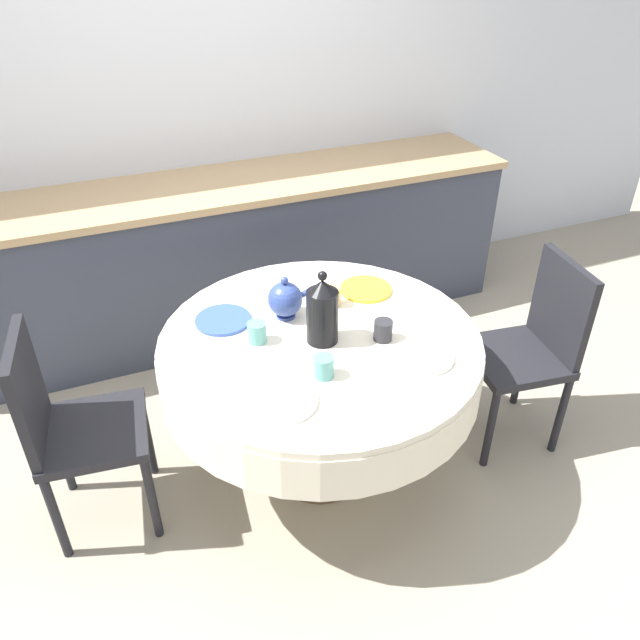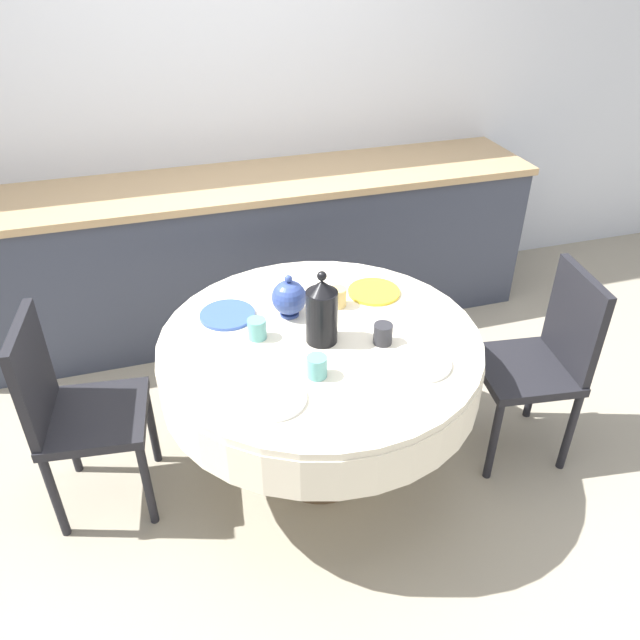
{
  "view_description": "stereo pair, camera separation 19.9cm",
  "coord_description": "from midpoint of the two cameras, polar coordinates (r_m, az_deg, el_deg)",
  "views": [
    {
      "loc": [
        -0.77,
        -1.86,
        2.13
      ],
      "look_at": [
        0.0,
        0.0,
        0.81
      ],
      "focal_mm": 35.0,
      "sensor_mm": 36.0,
      "label": 1
    },
    {
      "loc": [
        -0.59,
        -1.93,
        2.13
      ],
      "look_at": [
        0.0,
        0.0,
        0.81
      ],
      "focal_mm": 35.0,
      "sensor_mm": 36.0,
      "label": 2
    }
  ],
  "objects": [
    {
      "name": "chair_left",
      "position": [
        2.92,
        21.57,
        -3.16
      ],
      "size": [
        0.45,
        0.45,
        0.91
      ],
      "rotation": [
        0.0,
        0.0,
        1.44
      ],
      "color": "black",
      "rests_on": "ground_plane"
    },
    {
      "name": "plate_far_left",
      "position": [
        2.59,
        -6.31,
        0.42
      ],
      "size": [
        0.23,
        0.23,
        0.01
      ],
      "primitive_type": "cylinder",
      "color": "#3856AD",
      "rests_on": "dining_table"
    },
    {
      "name": "plate_far_right",
      "position": [
        2.76,
        7.01,
        2.54
      ],
      "size": [
        0.23,
        0.23,
        0.01
      ],
      "primitive_type": "cylinder",
      "color": "yellow",
      "rests_on": "dining_table"
    },
    {
      "name": "chair_right",
      "position": [
        2.6,
        -19.69,
        -7.58
      ],
      "size": [
        0.44,
        0.44,
        0.91
      ],
      "rotation": [
        0.0,
        0.0,
        -1.69
      ],
      "color": "black",
      "rests_on": "ground_plane"
    },
    {
      "name": "plate_near_left",
      "position": [
        2.15,
        -1.61,
        -7.29
      ],
      "size": [
        0.23,
        0.23,
        0.01
      ],
      "primitive_type": "cylinder",
      "color": "white",
      "rests_on": "dining_table"
    },
    {
      "name": "kitchen_counter",
      "position": [
        3.7,
        -4.47,
        6.2
      ],
      "size": [
        3.24,
        0.64,
        0.9
      ],
      "color": "#383D4C",
      "rests_on": "ground_plane"
    },
    {
      "name": "coffee_carafe",
      "position": [
        2.37,
        2.54,
        0.7
      ],
      "size": [
        0.12,
        0.12,
        0.31
      ],
      "color": "black",
      "rests_on": "dining_table"
    },
    {
      "name": "cup_far_left",
      "position": [
        2.43,
        -3.46,
        -0.88
      ],
      "size": [
        0.07,
        0.07,
        0.08
      ],
      "primitive_type": "cylinder",
      "color": "#5BA39E",
      "rests_on": "dining_table"
    },
    {
      "name": "cup_far_right",
      "position": [
        2.64,
        3.78,
        2.05
      ],
      "size": [
        0.07,
        0.07,
        0.08
      ],
      "primitive_type": "cylinder",
      "color": "#DBB766",
      "rests_on": "dining_table"
    },
    {
      "name": "ground_plane",
      "position": [
        2.94,
        1.99,
        -13.3
      ],
      "size": [
        12.0,
        12.0,
        0.0
      ],
      "primitive_type": "plane",
      "color": "#9E937F"
    },
    {
      "name": "wall_back",
      "position": [
        3.72,
        -6.32,
        20.21
      ],
      "size": [
        7.0,
        0.05,
        2.6
      ],
      "color": "silver",
      "rests_on": "ground_plane"
    },
    {
      "name": "plate_near_right",
      "position": [
        2.36,
        11.57,
        -3.93
      ],
      "size": [
        0.23,
        0.23,
        0.01
      ],
      "primitive_type": "cylinder",
      "color": "white",
      "rests_on": "dining_table"
    },
    {
      "name": "dining_table",
      "position": [
        2.53,
        2.25,
        -3.91
      ],
      "size": [
        1.29,
        1.29,
        0.73
      ],
      "color": "brown",
      "rests_on": "ground_plane"
    },
    {
      "name": "cup_near_right",
      "position": [
        2.43,
        8.12,
        -1.33
      ],
      "size": [
        0.07,
        0.07,
        0.08
      ],
      "primitive_type": "cylinder",
      "color": "#28282D",
      "rests_on": "dining_table"
    },
    {
      "name": "cup_near_left",
      "position": [
        2.24,
        2.27,
        -4.36
      ],
      "size": [
        0.07,
        0.07,
        0.08
      ],
      "primitive_type": "cylinder",
      "color": "#5BA39E",
      "rests_on": "dining_table"
    },
    {
      "name": "teapot",
      "position": [
        2.55,
        -0.59,
        2.01
      ],
      "size": [
        0.2,
        0.14,
        0.19
      ],
      "color": "#33478E",
      "rests_on": "dining_table"
    }
  ]
}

